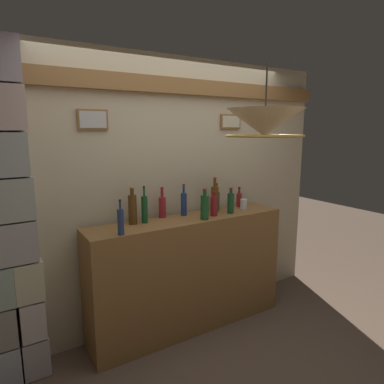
% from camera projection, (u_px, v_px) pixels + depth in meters
% --- Properties ---
extents(ground_plane, '(12.00, 12.00, 0.00)m').
position_uv_depth(ground_plane, '(245.00, 377.00, 2.60)').
color(ground_plane, brown).
extents(panelled_rear_partition, '(3.52, 0.15, 2.54)m').
position_uv_depth(panelled_rear_partition, '(174.00, 186.00, 3.27)').
color(panelled_rear_partition, beige).
rests_on(panelled_rear_partition, ground).
extents(stone_pillar, '(0.39, 0.32, 2.48)m').
position_uv_depth(stone_pillar, '(7.00, 222.00, 2.42)').
color(stone_pillar, '#A3AAAE').
rests_on(stone_pillar, ground).
extents(bar_shelf_unit, '(1.92, 0.39, 1.08)m').
position_uv_depth(bar_shelf_unit, '(189.00, 273.00, 3.19)').
color(bar_shelf_unit, olive).
rests_on(bar_shelf_unit, ground).
extents(liquor_bottle_rye, '(0.07, 0.07, 0.34)m').
position_uv_depth(liquor_bottle_rye, '(215.00, 199.00, 3.29)').
color(liquor_bottle_rye, brown).
rests_on(liquor_bottle_rye, bar_shelf_unit).
extents(liquor_bottle_vodka, '(0.06, 0.06, 0.27)m').
position_uv_depth(liquor_bottle_vodka, '(216.00, 200.00, 3.40)').
color(liquor_bottle_vodka, '#194D22').
rests_on(liquor_bottle_vodka, bar_shelf_unit).
extents(liquor_bottle_tequila, '(0.06, 0.06, 0.30)m').
position_uv_depth(liquor_bottle_tequila, '(184.00, 203.00, 3.16)').
color(liquor_bottle_tequila, navy).
rests_on(liquor_bottle_tequila, bar_shelf_unit).
extents(liquor_bottle_brandy, '(0.06, 0.06, 0.25)m').
position_uv_depth(liquor_bottle_brandy, '(231.00, 203.00, 3.25)').
color(liquor_bottle_brandy, '#174A26').
rests_on(liquor_bottle_brandy, bar_shelf_unit).
extents(liquor_bottle_rum, '(0.07, 0.07, 0.28)m').
position_uv_depth(liquor_bottle_rum, '(162.00, 206.00, 3.09)').
color(liquor_bottle_rum, maroon).
rests_on(liquor_bottle_rum, bar_shelf_unit).
extents(liquor_bottle_port, '(0.07, 0.07, 0.33)m').
position_uv_depth(liquor_bottle_port, '(133.00, 209.00, 2.87)').
color(liquor_bottle_port, '#573614').
rests_on(liquor_bottle_port, bar_shelf_unit).
extents(liquor_bottle_scotch, '(0.06, 0.06, 0.21)m').
position_uv_depth(liquor_bottle_scotch, '(239.00, 199.00, 3.53)').
color(liquor_bottle_scotch, maroon).
rests_on(liquor_bottle_scotch, bar_shelf_unit).
extents(liquor_bottle_bourbon, '(0.08, 0.08, 0.28)m').
position_uv_depth(liquor_bottle_bourbon, '(205.00, 207.00, 3.03)').
color(liquor_bottle_bourbon, '#195225').
rests_on(liquor_bottle_bourbon, bar_shelf_unit).
extents(liquor_bottle_mezcal, '(0.05, 0.05, 0.32)m').
position_uv_depth(liquor_bottle_mezcal, '(145.00, 209.00, 2.92)').
color(liquor_bottle_mezcal, '#174E27').
rests_on(liquor_bottle_mezcal, bar_shelf_unit).
extents(liquor_bottle_gin, '(0.07, 0.07, 0.24)m').
position_uv_depth(liquor_bottle_gin, '(214.00, 206.00, 3.16)').
color(liquor_bottle_gin, maroon).
rests_on(liquor_bottle_gin, bar_shelf_unit).
extents(liquor_bottle_amaro, '(0.05, 0.05, 0.28)m').
position_uv_depth(liquor_bottle_amaro, '(121.00, 221.00, 2.58)').
color(liquor_bottle_amaro, navy).
rests_on(liquor_bottle_amaro, bar_shelf_unit).
extents(glass_tumbler_rocks, '(0.07, 0.07, 0.10)m').
position_uv_depth(glass_tumbler_rocks, '(244.00, 204.00, 3.45)').
color(glass_tumbler_rocks, silver).
rests_on(glass_tumbler_rocks, bar_shelf_unit).
extents(pendant_lamp, '(0.53, 0.53, 0.48)m').
position_uv_depth(pendant_lamp, '(265.00, 124.00, 2.27)').
color(pendant_lamp, beige).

